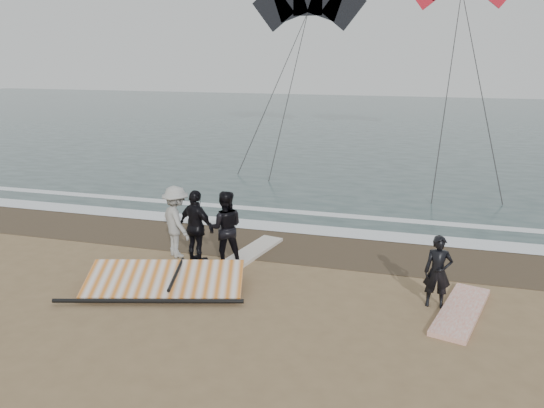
{
  "coord_description": "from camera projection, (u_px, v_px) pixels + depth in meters",
  "views": [
    {
      "loc": [
        2.04,
        -9.18,
        5.2
      ],
      "look_at": [
        -1.37,
        3.0,
        1.6
      ],
      "focal_mm": 35.0,
      "sensor_mm": 36.0,
      "label": 1
    }
  ],
  "objects": [
    {
      "name": "sea",
      "position": [
        393.0,
        123.0,
        41.01
      ],
      "size": [
        120.0,
        54.0,
        0.02
      ],
      "primitive_type": "cube",
      "color": "#233838",
      "rests_on": "ground"
    },
    {
      "name": "sail_rig",
      "position": [
        165.0,
        280.0,
        12.16
      ],
      "size": [
        3.97,
        2.56,
        0.49
      ],
      "color": "black",
      "rests_on": "ground"
    },
    {
      "name": "kite_dark",
      "position": [
        308.0,
        7.0,
        30.14
      ],
      "size": [
        7.34,
        5.47,
        13.04
      ],
      "color": "black",
      "rests_on": "ground"
    },
    {
      "name": "man_main",
      "position": [
        438.0,
        272.0,
        11.12
      ],
      "size": [
        0.58,
        0.39,
        1.57
      ],
      "primitive_type": "imported",
      "rotation": [
        0.0,
        0.0,
        0.02
      ],
      "color": "black",
      "rests_on": "ground"
    },
    {
      "name": "ground",
      "position": [
        298.0,
        327.0,
        10.45
      ],
      "size": [
        120.0,
        120.0,
        0.0
      ],
      "primitive_type": "plane",
      "color": "#8C704C",
      "rests_on": "ground"
    },
    {
      "name": "board_cream",
      "position": [
        254.0,
        251.0,
        14.36
      ],
      "size": [
        1.08,
        2.38,
        0.1
      ],
      "primitive_type": "cube",
      "rotation": [
        0.0,
        0.0,
        -0.21
      ],
      "color": "beige",
      "rests_on": "ground"
    },
    {
      "name": "wet_sand",
      "position": [
        334.0,
        249.0,
        14.62
      ],
      "size": [
        120.0,
        2.8,
        0.01
      ],
      "primitive_type": "cube",
      "color": "#4C3D2B",
      "rests_on": "ground"
    },
    {
      "name": "foam_far",
      "position": [
        349.0,
        216.0,
        17.48
      ],
      "size": [
        120.0,
        0.45,
        0.01
      ],
      "primitive_type": "cube",
      "color": "white",
      "rests_on": "sea"
    },
    {
      "name": "board_white",
      "position": [
        461.0,
        311.0,
        11.0
      ],
      "size": [
        1.37,
        2.68,
        0.1
      ],
      "primitive_type": "cube",
      "rotation": [
        0.0,
        0.0,
        -0.26
      ],
      "color": "white",
      "rests_on": "ground"
    },
    {
      "name": "foam_near",
      "position": [
        342.0,
        232.0,
        15.91
      ],
      "size": [
        120.0,
        0.9,
        0.01
      ],
      "primitive_type": "cube",
      "color": "white",
      "rests_on": "sea"
    },
    {
      "name": "trio_cluster",
      "position": [
        197.0,
        225.0,
        13.61
      ],
      "size": [
        2.65,
        1.39,
        1.92
      ],
      "color": "black",
      "rests_on": "ground"
    }
  ]
}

